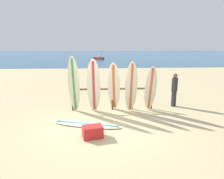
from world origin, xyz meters
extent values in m
plane|color=#CCB784|center=(0.00, 0.00, 0.00)|extent=(120.00, 120.00, 0.00)
cube|color=#1E5984|center=(0.00, 58.00, 0.00)|extent=(120.00, 80.00, 0.01)
cylinder|color=brown|center=(-1.23, 1.87, 0.53)|extent=(0.09, 0.09, 1.07)
cylinder|color=brown|center=(-0.38, 1.87, 0.53)|extent=(0.09, 0.09, 1.07)
cylinder|color=brown|center=(0.47, 1.87, 0.53)|extent=(0.09, 0.09, 1.07)
cylinder|color=brown|center=(1.32, 1.87, 0.53)|extent=(0.09, 0.09, 1.07)
cylinder|color=brown|center=(2.17, 1.87, 0.53)|extent=(0.09, 0.09, 1.07)
cylinder|color=brown|center=(0.47, 1.87, 0.92)|extent=(3.51, 0.08, 0.08)
ellipsoid|color=beige|center=(-1.11, 1.56, 1.18)|extent=(0.48, 0.63, 2.36)
cube|color=#388C59|center=(-1.11, 1.56, 1.18)|extent=(0.10, 0.58, 2.18)
ellipsoid|color=silver|center=(-0.31, 1.46, 1.13)|extent=(0.57, 0.58, 2.25)
cube|color=#B73338|center=(-0.31, 1.46, 1.13)|extent=(0.12, 0.53, 2.07)
ellipsoid|color=white|center=(0.51, 1.61, 1.05)|extent=(0.63, 0.94, 2.11)
cube|color=#CC5933|center=(0.51, 1.61, 1.05)|extent=(0.21, 0.83, 1.94)
ellipsoid|color=silver|center=(1.20, 1.42, 1.07)|extent=(0.51, 0.56, 2.15)
cube|color=#CC5933|center=(1.20, 1.42, 1.07)|extent=(0.09, 0.52, 1.98)
ellipsoid|color=silver|center=(2.01, 1.46, 0.98)|extent=(0.51, 0.72, 1.97)
cube|color=#CC5933|center=(2.01, 1.46, 0.98)|extent=(0.11, 0.66, 1.81)
ellipsoid|color=silver|center=(-0.55, 0.14, 0.04)|extent=(2.52, 1.22, 0.07)
cube|color=teal|center=(-0.55, 0.14, 0.04)|extent=(2.20, 0.75, 0.08)
cube|color=#26262D|center=(3.30, 2.18, 0.36)|extent=(0.24, 0.23, 0.71)
cube|color=#26262D|center=(3.30, 2.18, 1.01)|extent=(0.29, 0.27, 0.60)
sphere|color=brown|center=(3.30, 2.18, 1.42)|extent=(0.21, 0.21, 0.21)
cube|color=#B22D28|center=(-0.06, 34.65, 0.18)|extent=(2.24, 2.26, 0.35)
cube|color=silver|center=(-0.06, 34.65, 0.54)|extent=(0.98, 0.98, 0.36)
cube|color=red|center=(-0.32, -0.81, 0.18)|extent=(0.68, 0.53, 0.36)
camera|label=1|loc=(-0.11, -6.54, 2.74)|focal=32.48mm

